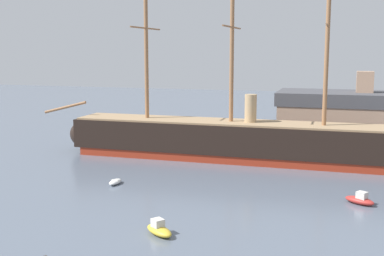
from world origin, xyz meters
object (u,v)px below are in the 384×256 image
Objects in this scene: motorboat_near_centre at (159,229)px; dinghy_distant_centre at (267,152)px; dinghy_alongside_bow at (115,182)px; motorboat_alongside_stern at (360,200)px; tall_ship at (231,139)px.

motorboat_near_centre is 1.40× the size of dinghy_distant_centre.
dinghy_alongside_bow is 31.86m from dinghy_distant_centre.
motorboat_alongside_stern is (32.76, 0.40, 0.22)m from dinghy_alongside_bow.
dinghy_distant_centre is at bearing 49.71° from tall_ship.
tall_ship is 23.13× the size of dinghy_distant_centre.
motorboat_alongside_stern is at bearing 39.99° from motorboat_near_centre.
dinghy_alongside_bow is 1.01× the size of dinghy_distant_centre.
tall_ship is 36.89m from motorboat_near_centre.
motorboat_near_centre is 1.39× the size of dinghy_alongside_bow.
dinghy_distant_centre is (17.43, 26.68, -0.01)m from dinghy_alongside_bow.
dinghy_alongside_bow is (-12.09, -20.38, -3.17)m from tall_ship.
motorboat_alongside_stern is at bearing -59.73° from dinghy_distant_centre.
tall_ship is at bearing 91.02° from motorboat_near_centre.
motorboat_near_centre is 20.76m from dinghy_alongside_bow.
dinghy_alongside_bow is at bearing -123.15° from dinghy_distant_centre.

